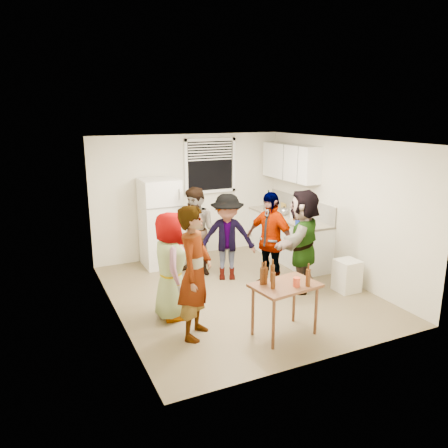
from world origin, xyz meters
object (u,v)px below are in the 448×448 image
beer_bottle_counter (295,220)px  red_cup (296,286)px  kettle (284,215)px  guest_black (268,286)px  refrigerator (160,223)px  guest_orange (301,289)px  wine_bottle (268,207)px  guest_grey (172,316)px  guest_stripe (196,335)px  guest_back_right (227,278)px  trash_bin (347,277)px  guest_back_left (198,274)px  serving_table (284,334)px  blue_cup (298,225)px  beer_bottle_table (273,289)px

beer_bottle_counter → red_cup: bearing=-123.3°
kettle → guest_black: kettle is taller
refrigerator → guest_orange: (1.79, -2.18, -0.85)m
guest_black → red_cup: bearing=-40.0°
refrigerator → wine_bottle: refrigerator is taller
guest_black → kettle: bearing=118.5°
guest_grey → guest_stripe: 0.68m
guest_grey → guest_back_right: size_ratio=1.01×
trash_bin → guest_black: size_ratio=0.32×
guest_grey → guest_back_left: (0.99, 1.46, 0.00)m
guest_back_left → guest_orange: 1.93m
beer_bottle_counter → serving_table: (-1.68, -2.30, -0.90)m
guest_black → guest_orange: guest_orange is taller
beer_bottle_counter → guest_black: 1.55m
guest_stripe → guest_grey: bearing=49.1°
wine_bottle → red_cup: 4.07m
blue_cup → red_cup: blue_cup is taller
wine_bottle → guest_black: bearing=-120.0°
blue_cup → guest_back_left: bearing=159.3°
trash_bin → beer_bottle_counter: bearing=93.2°
blue_cup → red_cup: bearing=-124.5°
red_cup → guest_back_left: bearing=96.1°
beer_bottle_counter → serving_table: bearing=-126.2°
blue_cup → guest_stripe: blue_cup is taller
trash_bin → guest_grey: bearing=173.6°
guest_orange → trash_bin: bearing=108.9°
red_cup → guest_orange: size_ratio=0.07×
blue_cup → serving_table: 2.64m
refrigerator → guest_stripe: refrigerator is taller
guest_stripe → guest_back_left: 2.31m
blue_cup → guest_black: bearing=-153.7°
guest_back_left → guest_black: size_ratio=0.98×
serving_table → guest_stripe: 1.19m
refrigerator → beer_bottle_counter: size_ratio=7.37×
beer_bottle_counter → trash_bin: size_ratio=0.43×
beer_bottle_table → beer_bottle_counter: bearing=51.0°
beer_bottle_counter → guest_stripe: size_ratio=0.13×
guest_back_right → kettle: bearing=43.9°
guest_back_right → guest_orange: (0.94, -0.96, 0.00)m
guest_grey → guest_stripe: size_ratio=0.88×
beer_bottle_table → red_cup: bearing=-12.4°
guest_stripe → guest_back_right: (1.27, 1.69, 0.00)m
red_cup → guest_stripe: size_ratio=0.07×
guest_grey → guest_black: size_ratio=0.95×
guest_grey → guest_orange: bearing=-77.5°
refrigerator → kettle: refrigerator is taller
beer_bottle_counter → beer_bottle_table: beer_bottle_counter is taller
guest_stripe → guest_back_right: size_ratio=1.15×
blue_cup → guest_grey: bearing=-163.4°
guest_orange → wine_bottle: bearing=-146.9°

